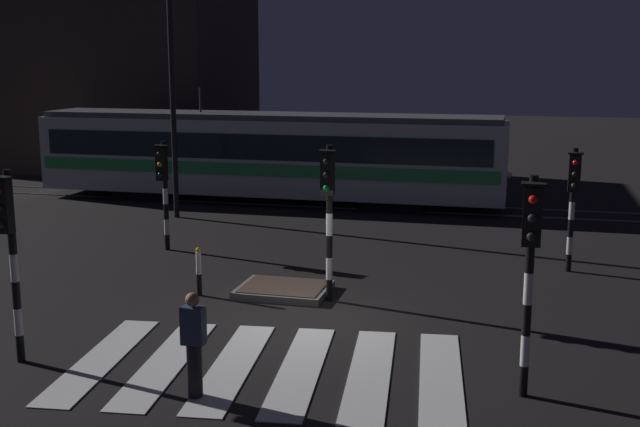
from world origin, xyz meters
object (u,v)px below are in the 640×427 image
(traffic_light_corner_near_right, at_px, (530,254))
(traffic_light_median_centre, at_px, (328,200))
(traffic_light_corner_far_right, at_px, (573,191))
(tram, at_px, (267,154))
(bollard_island_edge, at_px, (199,271))
(traffic_light_corner_far_left, at_px, (163,179))
(traffic_light_corner_near_left, at_px, (9,238))
(pedestrian_waiting_at_kerb, at_px, (194,344))
(street_lamp_trackside_left, at_px, (168,65))

(traffic_light_corner_near_right, relative_size, traffic_light_median_centre, 1.03)
(traffic_light_corner_far_right, height_order, tram, tram)
(traffic_light_corner_near_right, height_order, traffic_light_median_centre, traffic_light_corner_near_right)
(traffic_light_median_centre, relative_size, bollard_island_edge, 3.09)
(traffic_light_corner_far_left, bearing_deg, traffic_light_corner_near_right, -38.33)
(traffic_light_median_centre, bearing_deg, traffic_light_corner_near_right, -44.76)
(traffic_light_corner_near_left, xyz_separation_m, tram, (-0.63, 16.19, -0.49))
(tram, bearing_deg, pedestrian_waiting_at_kerb, -75.97)
(traffic_light_corner_near_left, relative_size, tram, 0.20)
(traffic_light_corner_near_right, bearing_deg, traffic_light_corner_near_left, -175.51)
(street_lamp_trackside_left, relative_size, tram, 0.46)
(tram, bearing_deg, bollard_island_edge, -79.62)
(traffic_light_corner_far_right, relative_size, bollard_island_edge, 2.78)
(traffic_light_corner_near_right, distance_m, street_lamp_trackside_left, 16.47)
(traffic_light_corner_far_right, bearing_deg, traffic_light_corner_near_right, -97.82)
(traffic_light_corner_far_right, bearing_deg, bollard_island_edge, -153.45)
(traffic_light_corner_far_right, bearing_deg, pedestrian_waiting_at_kerb, -123.61)
(street_lamp_trackside_left, bearing_deg, traffic_light_corner_far_right, -17.25)
(traffic_light_corner_far_left, xyz_separation_m, traffic_light_median_centre, (5.45, -3.48, 0.27))
(traffic_light_corner_near_right, height_order, bollard_island_edge, traffic_light_corner_near_right)
(tram, xyz_separation_m, bollard_island_edge, (2.14, -11.66, -1.19))
(bollard_island_edge, bearing_deg, traffic_light_corner_near_left, -108.44)
(tram, bearing_deg, traffic_light_median_centre, -66.16)
(traffic_light_corner_far_right, xyz_separation_m, bollard_island_edge, (-8.13, -4.06, -1.48))
(traffic_light_median_centre, bearing_deg, traffic_light_corner_far_left, 147.45)
(traffic_light_corner_near_left, distance_m, street_lamp_trackside_left, 12.99)
(tram, bearing_deg, street_lamp_trackside_left, -118.51)
(traffic_light_corner_near_right, relative_size, traffic_light_corner_far_right, 1.14)
(pedestrian_waiting_at_kerb, xyz_separation_m, bollard_island_edge, (-2.05, 5.09, -0.32))
(traffic_light_corner_far_right, xyz_separation_m, tram, (-10.26, 7.60, -0.29))
(bollard_island_edge, bearing_deg, street_lamp_trackside_left, 117.98)
(traffic_light_corner_near_left, relative_size, traffic_light_median_centre, 0.99)
(traffic_light_corner_near_left, bearing_deg, tram, 92.22)
(traffic_light_corner_far_left, bearing_deg, pedestrian_waiting_at_kerb, -62.49)
(traffic_light_corner_far_left, distance_m, traffic_light_corner_near_right, 12.21)
(traffic_light_median_centre, bearing_deg, traffic_light_corner_far_right, 36.30)
(traffic_light_median_centre, bearing_deg, pedestrian_waiting_at_kerb, -99.26)
(street_lamp_trackside_left, xyz_separation_m, pedestrian_waiting_at_kerb, (6.24, -12.97, -4.14))
(traffic_light_median_centre, bearing_deg, tram, 113.84)
(traffic_light_corner_near_left, distance_m, pedestrian_waiting_at_kerb, 3.85)
(traffic_light_corner_far_right, distance_m, traffic_light_median_centre, 6.47)
(tram, bearing_deg, traffic_light_corner_far_left, -92.86)
(traffic_light_corner_near_left, bearing_deg, bollard_island_edge, 71.56)
(traffic_light_corner_far_left, relative_size, bollard_island_edge, 2.72)
(traffic_light_corner_near_right, bearing_deg, bollard_island_edge, 151.28)
(street_lamp_trackside_left, bearing_deg, pedestrian_waiting_at_kerb, -64.32)
(traffic_light_corner_near_right, distance_m, traffic_light_corner_far_right, 8.00)
(street_lamp_trackside_left, height_order, pedestrian_waiting_at_kerb, street_lamp_trackside_left)
(traffic_light_corner_near_right, bearing_deg, street_lamp_trackside_left, 133.72)
(street_lamp_trackside_left, relative_size, bollard_island_edge, 7.23)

